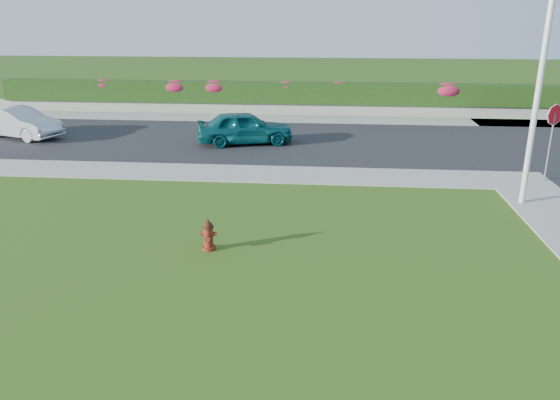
# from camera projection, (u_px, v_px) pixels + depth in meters

# --- Properties ---
(ground) EXTENTS (120.00, 120.00, 0.00)m
(ground) POSITION_uv_depth(u_px,v_px,m) (276.00, 317.00, 9.76)
(ground) COLOR black
(ground) RESTS_ON ground
(street_far) EXTENTS (26.00, 8.00, 0.04)m
(street_far) POSITION_uv_depth(u_px,v_px,m) (192.00, 139.00, 23.37)
(street_far) COLOR black
(street_far) RESTS_ON ground
(sidewalk_far) EXTENTS (24.00, 2.00, 0.04)m
(sidewalk_far) POSITION_uv_depth(u_px,v_px,m) (128.00, 171.00, 18.75)
(sidewalk_far) COLOR gray
(sidewalk_far) RESTS_ON ground
(curb_corner) EXTENTS (2.00, 2.00, 0.04)m
(curb_corner) POSITION_uv_depth(u_px,v_px,m) (518.00, 181.00, 17.63)
(curb_corner) COLOR gray
(curb_corner) RESTS_ON ground
(sidewalk_beyond) EXTENTS (34.00, 2.00, 0.04)m
(sidewalk_beyond) POSITION_uv_depth(u_px,v_px,m) (293.00, 119.00, 27.74)
(sidewalk_beyond) COLOR gray
(sidewalk_beyond) RESTS_ON ground
(retaining_wall) EXTENTS (34.00, 0.40, 0.60)m
(retaining_wall) POSITION_uv_depth(u_px,v_px,m) (295.00, 109.00, 29.06)
(retaining_wall) COLOR gray
(retaining_wall) RESTS_ON ground
(hedge) EXTENTS (32.00, 0.90, 1.10)m
(hedge) POSITION_uv_depth(u_px,v_px,m) (295.00, 93.00, 28.88)
(hedge) COLOR black
(hedge) RESTS_ON retaining_wall
(fire_hydrant) EXTENTS (0.37, 0.35, 0.73)m
(fire_hydrant) POSITION_uv_depth(u_px,v_px,m) (208.00, 235.00, 12.43)
(fire_hydrant) COLOR #540D0D
(fire_hydrant) RESTS_ON ground
(sedan_teal) EXTENTS (4.18, 2.50, 1.33)m
(sedan_teal) POSITION_uv_depth(u_px,v_px,m) (245.00, 128.00, 22.33)
(sedan_teal) COLOR #0B5056
(sedan_teal) RESTS_ON street_far
(sedan_silver) EXTENTS (4.14, 2.62, 1.29)m
(sedan_silver) POSITION_uv_depth(u_px,v_px,m) (19.00, 123.00, 23.44)
(sedan_silver) COLOR #B7BBC0
(sedan_silver) RESTS_ON street_far
(utility_pole) EXTENTS (0.16, 0.16, 6.79)m
(utility_pole) POSITION_uv_depth(u_px,v_px,m) (540.00, 83.00, 14.48)
(utility_pole) COLOR silver
(utility_pole) RESTS_ON ground
(stop_sign) EXTENTS (0.59, 0.37, 2.50)m
(stop_sign) POSITION_uv_depth(u_px,v_px,m) (553.00, 125.00, 17.01)
(stop_sign) COLOR slate
(stop_sign) RESTS_ON ground
(flower_clump_a) EXTENTS (1.17, 0.75, 0.58)m
(flower_clump_a) POSITION_uv_depth(u_px,v_px,m) (104.00, 85.00, 29.57)
(flower_clump_a) COLOR #B51F46
(flower_clump_a) RESTS_ON hedge
(flower_clump_b) EXTENTS (1.47, 0.94, 0.73)m
(flower_clump_b) POSITION_uv_depth(u_px,v_px,m) (176.00, 87.00, 29.25)
(flower_clump_b) COLOR #B51F46
(flower_clump_b) RESTS_ON hedge
(flower_clump_c) EXTENTS (1.45, 0.93, 0.72)m
(flower_clump_c) POSITION_uv_depth(u_px,v_px,m) (215.00, 87.00, 29.07)
(flower_clump_c) COLOR #B51F46
(flower_clump_c) RESTS_ON hedge
(flower_clump_d) EXTENTS (1.12, 0.72, 0.56)m
(flower_clump_d) POSITION_uv_depth(u_px,v_px,m) (286.00, 87.00, 28.72)
(flower_clump_d) COLOR #B51F46
(flower_clump_d) RESTS_ON hedge
(flower_clump_e) EXTENTS (1.09, 0.70, 0.55)m
(flower_clump_e) POSITION_uv_depth(u_px,v_px,m) (339.00, 87.00, 28.48)
(flower_clump_e) COLOR #B51F46
(flower_clump_e) RESTS_ON hedge
(flower_clump_f) EXTENTS (1.56, 1.00, 0.78)m
(flower_clump_f) POSITION_uv_depth(u_px,v_px,m) (447.00, 90.00, 28.03)
(flower_clump_f) COLOR #B51F46
(flower_clump_f) RESTS_ON hedge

